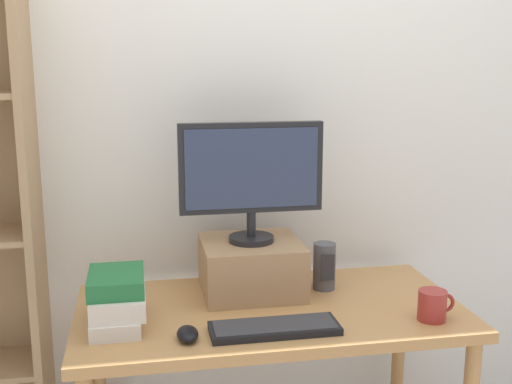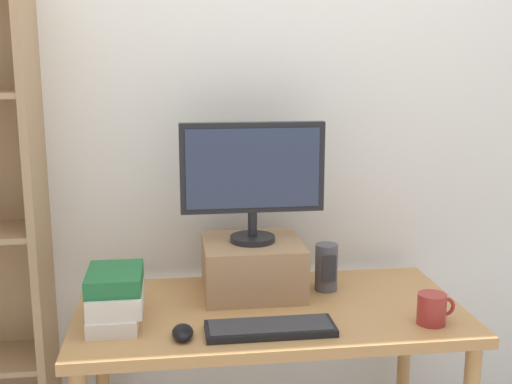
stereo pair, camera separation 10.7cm
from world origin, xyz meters
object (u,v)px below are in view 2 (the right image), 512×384
(coffee_mug, at_px, (432,309))
(desk_speaker, at_px, (326,267))
(book_stack, at_px, (115,297))
(computer_mouse, at_px, (183,332))
(keyboard, at_px, (270,328))
(computer_monitor, at_px, (253,174))
(riser_box, at_px, (253,266))
(desk, at_px, (269,331))

(coffee_mug, height_order, desk_speaker, desk_speaker)
(book_stack, bearing_deg, computer_mouse, -35.99)
(computer_mouse, height_order, book_stack, book_stack)
(keyboard, bearing_deg, computer_monitor, 91.46)
(computer_monitor, relative_size, book_stack, 1.84)
(computer_monitor, distance_m, computer_mouse, 0.60)
(riser_box, bearing_deg, keyboard, -88.55)
(riser_box, bearing_deg, computer_mouse, -125.52)
(riser_box, bearing_deg, book_stack, -155.59)
(desk_speaker, bearing_deg, desk, -149.59)
(riser_box, height_order, desk_speaker, riser_box)
(computer_monitor, xyz_separation_m, coffee_mug, (0.52, -0.35, -0.38))
(riser_box, xyz_separation_m, keyboard, (0.01, -0.35, -0.08))
(desk, xyz_separation_m, keyboard, (-0.03, -0.20, 0.10))
(desk, bearing_deg, book_stack, -173.47)
(book_stack, xyz_separation_m, desk_speaker, (0.72, 0.19, 0.00))
(desk, distance_m, keyboard, 0.22)
(riser_box, relative_size, computer_monitor, 0.69)
(desk_speaker, bearing_deg, computer_monitor, 176.04)
(computer_monitor, bearing_deg, keyboard, -88.54)
(book_stack, relative_size, desk_speaker, 1.60)
(riser_box, bearing_deg, coffee_mug, -34.21)
(desk, xyz_separation_m, computer_mouse, (-0.29, -0.21, 0.11))
(keyboard, xyz_separation_m, desk_speaker, (0.25, 0.33, 0.07))
(coffee_mug, bearing_deg, keyboard, 179.58)
(coffee_mug, xyz_separation_m, desk_speaker, (-0.26, 0.33, 0.04))
(desk, xyz_separation_m, desk_speaker, (0.23, 0.13, 0.17))
(computer_monitor, height_order, book_stack, computer_monitor)
(computer_mouse, height_order, desk_speaker, desk_speaker)
(riser_box, xyz_separation_m, coffee_mug, (0.52, -0.35, -0.04))
(desk_speaker, bearing_deg, riser_box, 175.72)
(desk, height_order, coffee_mug, coffee_mug)
(desk, bearing_deg, keyboard, -98.11)
(computer_monitor, bearing_deg, coffee_mug, -34.09)
(riser_box, relative_size, keyboard, 0.87)
(desk, relative_size, riser_box, 3.72)
(computer_monitor, height_order, keyboard, computer_monitor)
(desk, bearing_deg, riser_box, 103.71)
(computer_mouse, relative_size, coffee_mug, 0.86)
(keyboard, distance_m, coffee_mug, 0.51)
(riser_box, distance_m, desk_speaker, 0.26)
(desk, distance_m, desk_speaker, 0.31)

